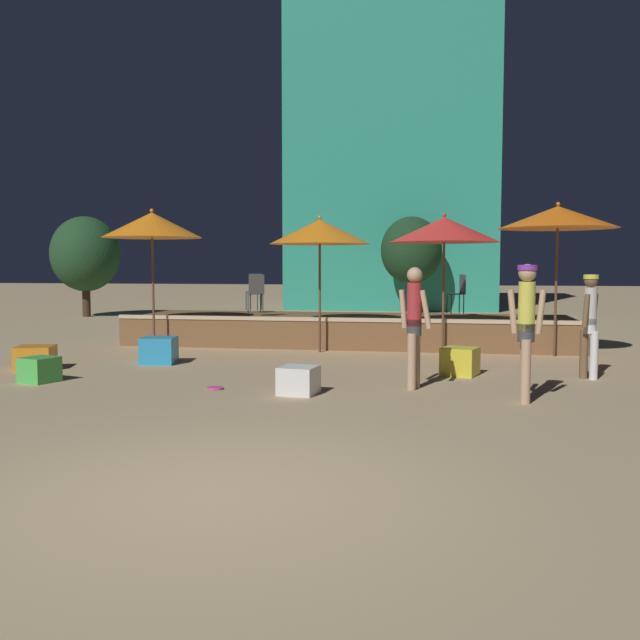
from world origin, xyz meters
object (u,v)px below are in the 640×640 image
bistro_chair_1 (459,290)px  background_tree_1 (411,251)px  patio_umbrella_1 (152,225)px  patio_umbrella_3 (444,230)px  person_1 (590,321)px  cube_seat_2 (39,370)px  cube_seat_4 (159,350)px  bistro_chair_0 (256,290)px  patio_umbrella_0 (558,217)px  background_tree_0 (85,254)px  cube_seat_0 (35,358)px  cube_seat_1 (460,361)px  person_2 (526,323)px  cube_seat_3 (299,380)px  bistro_chair_2 (255,288)px  patio_umbrella_2 (320,232)px  person_3 (414,322)px  frisbee_disc (215,388)px

bistro_chair_1 → background_tree_1: 10.17m
patio_umbrella_1 → background_tree_1: (4.88, 12.30, -0.32)m
patio_umbrella_3 → person_1: patio_umbrella_3 is taller
patio_umbrella_1 → cube_seat_2: size_ratio=5.00×
cube_seat_4 → bistro_chair_0: size_ratio=0.76×
patio_umbrella_0 → background_tree_0: bearing=150.2°
cube_seat_0 → cube_seat_1: (7.31, 0.67, 0.02)m
person_1 → background_tree_0: (-14.85, 11.36, 1.26)m
patio_umbrella_0 → cube_seat_1: patio_umbrella_0 is taller
bistro_chair_0 → bistro_chair_1: bearing=164.9°
person_1 → person_2: (-1.20, -2.19, 0.12)m
cube_seat_2 → background_tree_0: bearing=115.7°
bistro_chair_0 → bistro_chair_1: size_ratio=1.00×
patio_umbrella_1 → cube_seat_3: patio_umbrella_1 is taller
cube_seat_4 → bistro_chair_2: (0.48, 4.94, 1.00)m
bistro_chair_1 → background_tree_1: (-1.65, 9.97, 1.11)m
cube_seat_4 → background_tree_1: 15.07m
patio_umbrella_2 → background_tree_1: (1.24, 12.17, -0.15)m
bistro_chair_2 → patio_umbrella_3: bearing=-23.2°
person_3 → patio_umbrella_0: bearing=-13.4°
cube_seat_3 → bistro_chair_1: bearing=71.9°
patio_umbrella_2 → cube_seat_0: bearing=-143.2°
cube_seat_0 → cube_seat_4: cube_seat_4 is taller
patio_umbrella_2 → cube_seat_2: size_ratio=4.70×
patio_umbrella_1 → cube_seat_3: 6.81m
bistro_chair_0 → cube_seat_1: bearing=113.5°
cube_seat_4 → frisbee_disc: cube_seat_4 is taller
patio_umbrella_2 → cube_seat_1: 4.53m
patio_umbrella_3 → background_tree_1: size_ratio=0.79×
person_2 → bistro_chair_0: 8.30m
person_1 → bistro_chair_1: 5.31m
patio_umbrella_3 → bistro_chair_2: patio_umbrella_3 is taller
cube_seat_2 → person_1: person_1 is taller
cube_seat_2 → background_tree_0: size_ratio=0.17×
frisbee_disc → patio_umbrella_2: bearing=81.4°
cube_seat_1 → person_1: person_1 is taller
patio_umbrella_0 → cube_seat_2: size_ratio=5.06×
patio_umbrella_1 → bistro_chair_1: 7.07m
cube_seat_2 → bistro_chair_0: bistro_chair_0 is taller
patio_umbrella_1 → bistro_chair_2: bearing=62.1°
bistro_chair_0 → bistro_chair_2: size_ratio=1.00×
patio_umbrella_0 → bistro_chair_1: bearing=132.9°
patio_umbrella_1 → frisbee_disc: bearing=-57.3°
patio_umbrella_2 → patio_umbrella_0: bearing=2.2°
patio_umbrella_3 → background_tree_0: size_ratio=0.81×
patio_umbrella_1 → background_tree_1: 13.24m
patio_umbrella_1 → person_1: 9.07m
background_tree_0 → bistro_chair_1: bearing=-26.6°
patio_umbrella_1 → person_2: size_ratio=1.65×
person_2 → bistro_chair_2: person_2 is taller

